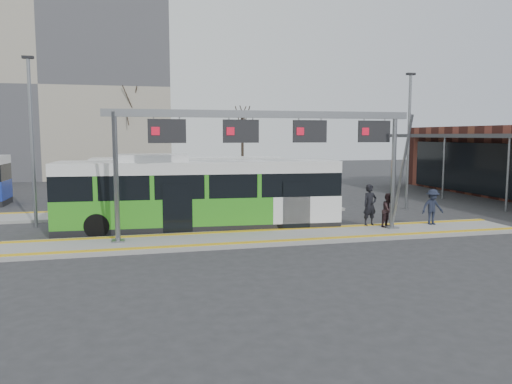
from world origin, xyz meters
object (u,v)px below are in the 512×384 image
Objects in this scene: gantry at (268,136)px; hero_bus at (199,195)px; passenger_a at (370,205)px; passenger_c at (432,207)px; passenger_b at (389,210)px.

gantry is 4.54m from hero_bus.
passenger_c is (2.98, -0.48, -0.13)m from passenger_a.
passenger_c is (10.69, -2.23, -0.61)m from hero_bus.
hero_bus is at bearing 134.72° from gantry.
hero_bus is at bearing 135.54° from passenger_b.
passenger_a reaches higher than passenger_c.
gantry is 1.01× the size of hero_bus.
passenger_b is at bearing -11.18° from hero_bus.
gantry is 7.79× the size of passenger_c.
passenger_b is 2.30m from passenger_c.
gantry is at bearing 153.88° from passenger_b.
gantry is 8.38× the size of passenger_b.
passenger_c is at bearing 2.58° from gantry.
gantry is 8.78m from passenger_c.
gantry reaches higher than passenger_a.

